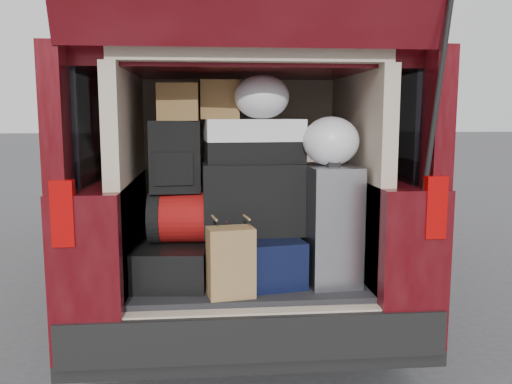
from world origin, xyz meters
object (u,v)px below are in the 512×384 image
black_hardshell (173,262)px  kraft_bag (231,262)px  red_duffel (189,217)px  backpack (174,157)px  twotone_duffel (254,141)px  navy_hardshell (251,257)px  black_soft_case (252,198)px  silver_roller (328,223)px

black_hardshell → kraft_bag: 0.42m
black_hardshell → red_duffel: (0.09, 0.04, 0.24)m
backpack → twotone_duffel: size_ratio=0.73×
navy_hardshell → kraft_bag: size_ratio=1.63×
red_duffel → navy_hardshell: bearing=-4.2°
navy_hardshell → black_soft_case: black_soft_case is taller
kraft_bag → red_duffel: size_ratio=0.83×
black_soft_case → backpack: (-0.42, -0.01, 0.23)m
kraft_bag → backpack: (-0.29, 0.33, 0.50)m
navy_hardshell → black_soft_case: 0.33m
black_hardshell → kraft_bag: size_ratio=1.48×
twotone_duffel → red_duffel: bearing=-179.1°
navy_hardshell → backpack: size_ratio=1.47×
silver_roller → kraft_bag: (-0.54, -0.23, -0.14)m
red_duffel → twotone_duffel: size_ratio=0.80×
kraft_bag → twotone_duffel: 0.70m
backpack → navy_hardshell: bearing=-11.2°
navy_hardshell → silver_roller: size_ratio=0.90×
kraft_bag → black_soft_case: bearing=58.9°
black_hardshell → silver_roller: bearing=0.8°
kraft_bag → backpack: backpack is taller
black_hardshell → black_soft_case: bearing=12.5°
black_hardshell → black_soft_case: size_ratio=0.95×
red_duffel → twotone_duffel: 0.55m
black_soft_case → red_duffel: bearing=-178.3°
black_soft_case → backpack: backpack is taller
kraft_bag → navy_hardshell: bearing=56.6°
twotone_duffel → kraft_bag: bearing=-116.9°
black_hardshell → twotone_duffel: twotone_duffel is taller
red_duffel → twotone_duffel: bearing=7.9°
black_hardshell → silver_roller: (0.84, -0.06, 0.21)m
silver_roller → black_soft_case: black_soft_case is taller
navy_hardshell → silver_roller: bearing=-17.7°
navy_hardshell → kraft_bag: (-0.13, -0.28, 0.05)m
silver_roller → kraft_bag: 0.60m
navy_hardshell → backpack: bearing=163.4°
silver_roller → backpack: size_ratio=1.63×
navy_hardshell → twotone_duffel: bearing=63.7°
black_hardshell → backpack: bearing=78.0°
navy_hardshell → backpack: 0.69m
silver_roller → black_soft_case: size_ratio=1.17×
backpack → black_soft_case: bearing=-2.9°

